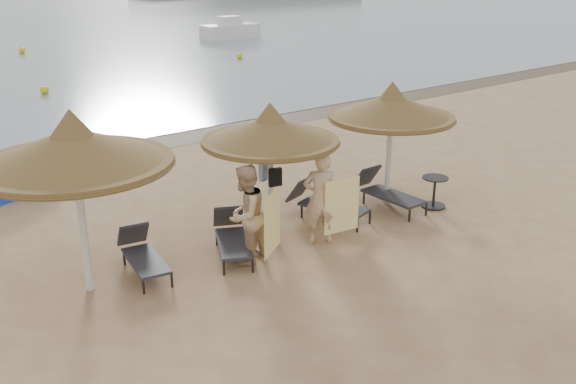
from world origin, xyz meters
The scene contains 20 objects.
ground centered at (0.00, 0.00, 0.00)m, with size 160.00×160.00×0.00m, color tan.
wet_sand_strip centered at (0.00, 9.40, 0.00)m, with size 200.00×1.60×0.01m, color brown.
palapa_left centered at (-3.25, 1.67, 2.53)m, with size 3.21×3.21×3.18m.
palapa_center centered at (0.66, 1.69, 2.20)m, with size 2.78×2.78×2.76m.
palapa_right centered at (3.82, 1.45, 2.26)m, with size 2.87×2.87×2.84m.
lounger_far_left centered at (-2.20, 1.79, 0.33)m, with size 0.82×1.73×0.75m.
lounger_near_left centered at (-0.49, 1.42, 0.35)m, with size 1.28×1.81×0.78m.
lounger_near_right centered at (2.06, 1.65, 0.37)m, with size 1.14×1.95×0.83m.
lounger_far_right centered at (3.63, 1.33, 0.37)m, with size 0.64×1.86×0.83m.
side_table centered at (4.48, 0.60, 0.34)m, with size 0.59×0.59×0.72m.
person_left centered at (-0.50, 0.90, 1.10)m, with size 1.01×0.66×2.20m, color tan.
person_right centered at (1.16, 0.72, 1.10)m, with size 1.01×0.66×2.20m, color tan.
towel_left centered at (-0.15, 0.55, 0.81)m, with size 0.71×0.48×1.18m.
towel_right centered at (1.51, 0.47, 0.78)m, with size 0.80×0.13×1.13m.
bag_patterned centered at (0.66, 1.87, 1.32)m, with size 0.33×0.19×0.40m.
bag_dark centered at (0.66, 1.53, 1.27)m, with size 0.28×0.14×0.37m.
pedal_boat centered at (-3.00, 7.54, 0.39)m, with size 2.52×1.88×1.05m.
buoy_mid centered at (4.48, 31.60, 0.19)m, with size 0.37×0.37×0.37m, color #D0CB10.
buoy_right centered at (13.44, 22.02, 0.17)m, with size 0.34×0.34×0.34m, color #D0CB10.
buoy_extra centered at (1.62, 18.89, 0.18)m, with size 0.36×0.36×0.36m, color #D0CB10.
Camera 1 is at (-6.57, -8.20, 5.43)m, focal length 40.00 mm.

